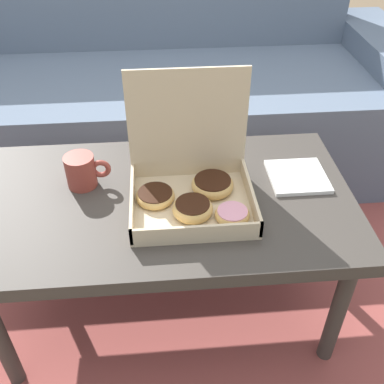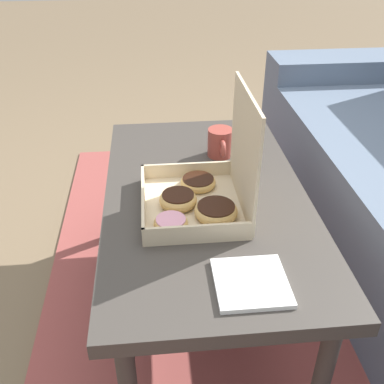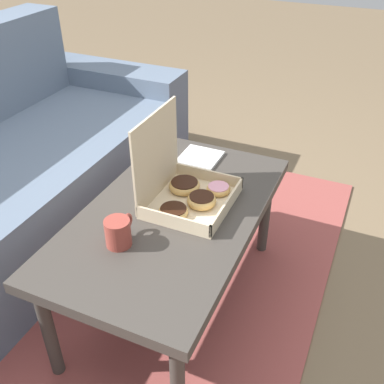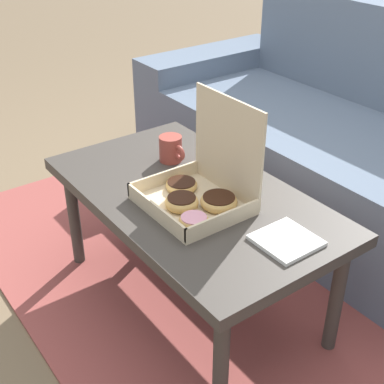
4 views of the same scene
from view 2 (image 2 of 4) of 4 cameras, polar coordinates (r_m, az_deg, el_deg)
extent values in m
plane|color=#756047|center=(1.61, 4.74, -13.93)|extent=(12.00, 12.00, 0.00)
cube|color=#994742|center=(1.67, 15.18, -12.66)|extent=(2.34, 1.87, 0.01)
cube|color=slate|center=(2.47, 19.25, 9.83)|extent=(0.24, 0.84, 0.56)
cube|color=#3D3833|center=(1.31, 1.75, -0.88)|extent=(1.02, 0.58, 0.04)
cylinder|color=#3D3833|center=(1.80, -7.40, 0.49)|extent=(0.04, 0.04, 0.42)
cylinder|color=#3D3833|center=(1.84, 7.04, 1.23)|extent=(0.04, 0.04, 0.42)
cylinder|color=#3D3833|center=(1.20, 16.21, -21.63)|extent=(0.04, 0.04, 0.42)
cube|color=beige|center=(1.24, 0.00, -1.80)|extent=(0.32, 0.27, 0.01)
cube|color=beige|center=(1.22, -6.22, -1.09)|extent=(0.32, 0.01, 0.05)
cube|color=beige|center=(1.24, 6.11, -0.43)|extent=(0.32, 0.01, 0.05)
cube|color=beige|center=(1.35, -0.63, 2.83)|extent=(0.01, 0.27, 0.05)
cube|color=beige|center=(1.10, 0.79, -5.21)|extent=(0.01, 0.27, 0.05)
cube|color=beige|center=(1.16, 6.80, 6.17)|extent=(0.32, 0.01, 0.27)
torus|color=#E0B266|center=(1.31, 0.78, 1.24)|extent=(0.10, 0.10, 0.03)
cylinder|color=black|center=(1.30, 0.78, 1.53)|extent=(0.09, 0.09, 0.01)
torus|color=#E0B266|center=(1.14, -2.70, -3.98)|extent=(0.09, 0.09, 0.03)
cylinder|color=pink|center=(1.14, -2.71, -3.67)|extent=(0.08, 0.08, 0.01)
torus|color=#E0B266|center=(1.18, 3.06, -2.46)|extent=(0.11, 0.11, 0.03)
cylinder|color=black|center=(1.17, 3.07, -2.05)|extent=(0.10, 0.10, 0.02)
torus|color=#E0B266|center=(1.22, -1.78, -1.00)|extent=(0.10, 0.10, 0.04)
cylinder|color=black|center=(1.22, -1.78, -0.58)|extent=(0.09, 0.09, 0.02)
cylinder|color=#993D33|center=(1.48, 3.59, 6.30)|extent=(0.08, 0.08, 0.09)
torus|color=#993D33|center=(1.43, 3.93, 5.48)|extent=(0.06, 0.01, 0.06)
cube|color=white|center=(1.01, 7.51, -11.33)|extent=(0.16, 0.16, 0.01)
camera|label=1|loc=(1.35, -47.88, 26.32)|focal=42.00mm
camera|label=3|loc=(2.26, -20.80, 36.90)|focal=42.00mm
camera|label=4|loc=(0.76, -109.77, 3.31)|focal=50.00mm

